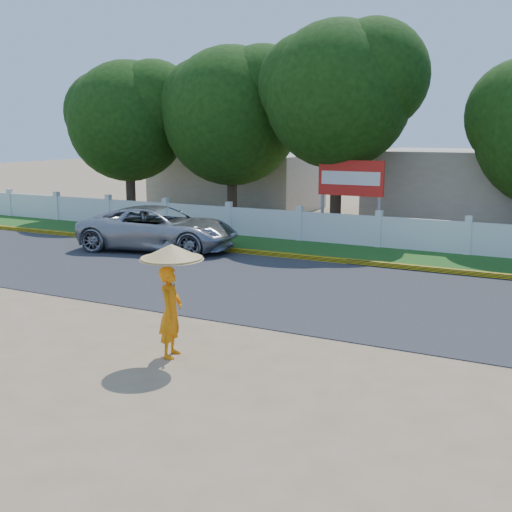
{
  "coord_description": "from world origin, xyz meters",
  "views": [
    {
      "loc": [
        6.42,
        -10.28,
        4.02
      ],
      "look_at": [
        0.0,
        2.0,
        1.3
      ],
      "focal_mm": 45.0,
      "sensor_mm": 36.0,
      "label": 1
    }
  ],
  "objects": [
    {
      "name": "building_far",
      "position": [
        -10.0,
        19.0,
        1.4
      ],
      "size": [
        8.0,
        5.0,
        2.8
      ],
      "primitive_type": "cube",
      "color": "#B7AD99",
      "rests_on": "ground"
    },
    {
      "name": "ground",
      "position": [
        0.0,
        0.0,
        0.0
      ],
      "size": [
        120.0,
        120.0,
        0.0
      ],
      "primitive_type": "plane",
      "color": "#9E8460",
      "rests_on": "ground"
    },
    {
      "name": "vehicle",
      "position": [
        -6.51,
        7.32,
        0.75
      ],
      "size": [
        5.79,
        3.57,
        1.5
      ],
      "primitive_type": "imported",
      "rotation": [
        0.0,
        0.0,
        1.78
      ],
      "color": "#9DA0A5",
      "rests_on": "ground"
    },
    {
      "name": "monk_with_parasol",
      "position": [
        -0.03,
        -1.19,
        1.35
      ],
      "size": [
        1.14,
        1.14,
        2.07
      ],
      "color": "orange",
      "rests_on": "ground"
    },
    {
      "name": "curb",
      "position": [
        0.0,
        8.05,
        0.08
      ],
      "size": [
        40.0,
        0.18,
        0.16
      ],
      "primitive_type": "cube",
      "color": "yellow",
      "rests_on": "ground"
    },
    {
      "name": "billboard",
      "position": [
        -1.45,
        12.3,
        2.14
      ],
      "size": [
        2.5,
        0.13,
        2.95
      ],
      "color": "gray",
      "rests_on": "ground"
    },
    {
      "name": "building_near",
      "position": [
        3.0,
        18.0,
        1.6
      ],
      "size": [
        10.0,
        6.0,
        3.2
      ],
      "primitive_type": "cube",
      "color": "#B7AD99",
      "rests_on": "ground"
    },
    {
      "name": "grass_verge",
      "position": [
        0.0,
        9.75,
        0.01
      ],
      "size": [
        60.0,
        3.5,
        0.03
      ],
      "primitive_type": "cube",
      "color": "#2D601E",
      "rests_on": "ground"
    },
    {
      "name": "fence",
      "position": [
        0.0,
        11.2,
        0.55
      ],
      "size": [
        40.0,
        0.1,
        1.1
      ],
      "primitive_type": "cube",
      "color": "silver",
      "rests_on": "ground"
    },
    {
      "name": "road",
      "position": [
        0.0,
        4.5,
        0.01
      ],
      "size": [
        60.0,
        7.0,
        0.02
      ],
      "primitive_type": "cube",
      "color": "#38383A",
      "rests_on": "ground"
    }
  ]
}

